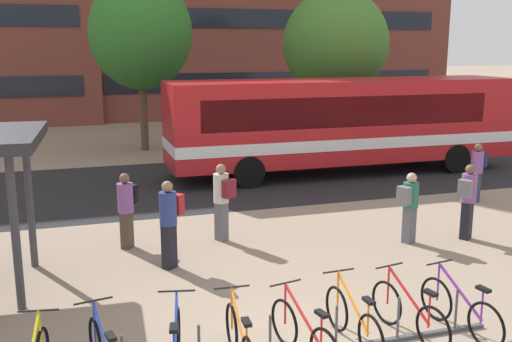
% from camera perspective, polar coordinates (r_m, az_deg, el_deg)
% --- Properties ---
extents(bus_lane_asphalt, '(80.00, 7.20, 0.01)m').
position_cam_1_polar(bus_lane_asphalt, '(18.89, -7.51, -1.26)').
color(bus_lane_asphalt, '#232326').
rests_on(bus_lane_asphalt, ground).
extents(city_bus, '(12.06, 2.70, 3.20)m').
position_cam_1_polar(city_bus, '(20.37, 8.64, 4.74)').
color(city_bus, red).
rests_on(city_bus, ground).
extents(parked_bicycle_orange_3, '(0.52, 1.72, 0.99)m').
position_cam_1_polar(parked_bicycle_orange_3, '(8.33, -1.59, -16.25)').
color(parked_bicycle_orange_3, black).
rests_on(parked_bicycle_orange_3, ground).
extents(parked_bicycle_red_4, '(0.55, 1.70, 0.99)m').
position_cam_1_polar(parked_bicycle_red_4, '(8.53, 4.65, -15.56)').
color(parked_bicycle_red_4, black).
rests_on(parked_bicycle_red_4, ground).
extents(parked_bicycle_orange_5, '(0.52, 1.72, 0.99)m').
position_cam_1_polar(parked_bicycle_orange_5, '(9.00, 9.37, -14.13)').
color(parked_bicycle_orange_5, black).
rests_on(parked_bicycle_orange_5, ground).
extents(parked_bicycle_red_6, '(0.52, 1.71, 0.99)m').
position_cam_1_polar(parked_bicycle_red_6, '(9.39, 14.58, -13.22)').
color(parked_bicycle_red_6, black).
rests_on(parked_bicycle_red_6, ground).
extents(parked_bicycle_purple_7, '(0.52, 1.71, 0.99)m').
position_cam_1_polar(parked_bicycle_purple_7, '(9.74, 19.13, -12.57)').
color(parked_bicycle_purple_7, black).
rests_on(parked_bicycle_purple_7, ground).
extents(commuter_navy_pack_0, '(0.60, 0.51, 1.66)m').
position_cam_1_polar(commuter_navy_pack_0, '(17.59, 20.62, 0.25)').
color(commuter_navy_pack_0, '#2D3851').
rests_on(commuter_navy_pack_0, ground).
extents(commuter_grey_pack_1, '(0.60, 0.49, 1.60)m').
position_cam_1_polar(commuter_grey_pack_1, '(13.44, 14.62, -3.02)').
color(commuter_grey_pack_1, '#565660').
rests_on(commuter_grey_pack_1, ground).
extents(commuter_black_pack_2, '(0.54, 0.61, 1.67)m').
position_cam_1_polar(commuter_black_pack_2, '(13.03, -12.43, -3.24)').
color(commuter_black_pack_2, '#47382D').
rests_on(commuter_black_pack_2, ground).
extents(commuter_red_pack_3, '(0.59, 0.58, 1.77)m').
position_cam_1_polar(commuter_red_pack_3, '(11.68, -8.38, -4.52)').
color(commuter_red_pack_3, black).
rests_on(commuter_red_pack_3, ground).
extents(commuter_maroon_pack_4, '(0.52, 0.60, 1.76)m').
position_cam_1_polar(commuter_maroon_pack_4, '(13.15, -3.29, -2.54)').
color(commuter_maroon_pack_4, '#565660').
rests_on(commuter_maroon_pack_4, ground).
extents(commuter_grey_pack_5, '(0.60, 0.55, 1.73)m').
position_cam_1_polar(commuter_grey_pack_5, '(14.08, 19.81, -2.35)').
color(commuter_grey_pack_5, black).
rests_on(commuter_grey_pack_5, ground).
extents(street_tree_0, '(4.34, 4.34, 6.59)m').
position_cam_1_polar(street_tree_0, '(25.00, 7.71, 12.10)').
color(street_tree_0, brown).
rests_on(street_tree_0, ground).
extents(street_tree_1, '(4.15, 4.15, 7.11)m').
position_cam_1_polar(street_tree_1, '(24.88, -11.10, 12.99)').
color(street_tree_1, brown).
rests_on(street_tree_1, ground).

